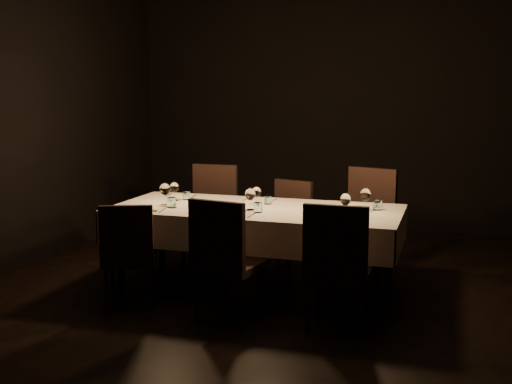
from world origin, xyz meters
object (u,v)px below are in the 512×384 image
(dining_table, at_px, (256,216))
(chair_near_left, at_px, (128,250))
(chair_near_right, at_px, (338,262))
(chair_far_center, at_px, (288,220))
(chair_near_center, at_px, (225,255))
(chair_far_right, at_px, (366,219))
(chair_far_left, at_px, (211,210))

(dining_table, xyz_separation_m, chair_near_left, (-0.86, -0.74, -0.20))
(dining_table, bearing_deg, chair_near_left, -139.11)
(chair_near_right, xyz_separation_m, chair_far_center, (-0.78, 1.58, -0.04))
(chair_near_right, relative_size, chair_far_center, 1.10)
(chair_near_center, bearing_deg, chair_far_right, -107.39)
(chair_near_left, height_order, chair_far_right, chair_far_right)
(chair_near_left, bearing_deg, chair_far_left, -115.77)
(chair_far_center, bearing_deg, chair_near_left, -103.21)
(dining_table, bearing_deg, chair_far_center, 84.78)
(chair_near_center, relative_size, chair_far_center, 1.10)
(dining_table, relative_size, chair_far_left, 2.49)
(dining_table, xyz_separation_m, chair_far_right, (0.86, 0.77, -0.12))
(chair_near_right, height_order, chair_far_left, chair_far_left)
(chair_near_center, distance_m, chair_far_center, 1.65)
(dining_table, xyz_separation_m, chair_near_center, (0.01, -0.82, -0.15))
(chair_near_left, bearing_deg, chair_near_right, 158.03)
(chair_near_right, distance_m, chair_far_right, 1.51)
(chair_far_center, bearing_deg, chair_near_center, -75.07)
(chair_far_center, relative_size, chair_far_right, 0.85)
(chair_near_center, height_order, chair_far_center, chair_near_center)
(chair_near_left, relative_size, chair_near_right, 0.90)
(chair_near_center, bearing_deg, dining_table, -78.78)
(chair_near_center, height_order, chair_near_right, chair_near_right)
(chair_near_left, bearing_deg, chair_far_right, -160.56)
(chair_near_left, distance_m, chair_near_center, 0.87)
(chair_far_right, bearing_deg, dining_table, -119.08)
(chair_near_center, relative_size, chair_far_right, 0.93)
(dining_table, bearing_deg, chair_near_center, -89.65)
(chair_far_left, bearing_deg, chair_far_right, -3.81)
(chair_near_left, distance_m, chair_far_right, 2.29)
(dining_table, bearing_deg, chair_far_right, 41.89)
(chair_near_right, xyz_separation_m, chair_far_left, (-1.61, 1.59, 0.02))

